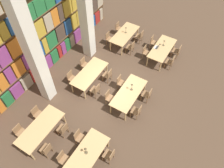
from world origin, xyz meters
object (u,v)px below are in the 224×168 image
object	(u,v)px
desk_lamp_0	(85,150)
reading_table_3	(41,128)
chair_9	(146,52)
desk_lamp_3	(126,29)
reading_table_2	(162,49)
chair_21	(109,38)
chair_7	(121,82)
chair_11	(153,42)
chair_23	(119,28)
chair_5	(109,97)
chair_20	(131,47)
chair_1	(63,159)
reading_table_4	(90,74)
laptop	(157,47)
chair_16	(96,90)
chair_17	(72,78)
chair_2	(110,155)
chair_12	(47,149)
desk_lamp_2	(164,42)
chair_14	(63,129)
chair_15	(38,114)
pillar_center	(85,10)
chair_19	(85,64)
chair_6	(147,95)
reading_table_1	(129,93)
chair_8	(170,62)
desk_lamp_1	(132,86)
chair_18	(108,75)
reading_table_5	(125,35)
chair_4	(137,111)
chair_22	(140,36)
reading_table_0	(86,156)
chair_3	(80,137)
pillar_left	(34,54)
chair_13	(20,132)

from	to	relation	value
desk_lamp_0	reading_table_3	size ratio (longest dim) A/B	0.19
chair_9	desk_lamp_3	world-z (taller)	desk_lamp_3
reading_table_2	chair_21	xyz separation A→B (m)	(-0.59, 3.30, -0.22)
chair_7	chair_11	xyz separation A→B (m)	(3.85, -0.13, 0.00)
chair_21	chair_23	size ratio (longest dim) A/B	1.00
chair_5	chair_20	size ratio (longest dim) A/B	1.00
chair_1	reading_table_4	size ratio (longest dim) A/B	0.39
chair_7	laptop	xyz separation A→B (m)	(3.16, -0.61, 0.33)
chair_16	chair_17	xyz separation A→B (m)	(0.00, 1.54, 0.00)
laptop	chair_16	size ratio (longest dim) A/B	0.36
chair_2	chair_12	size ratio (longest dim) A/B	1.00
desk_lamp_2	chair_17	distance (m)	5.70
reading_table_2	chair_14	size ratio (longest dim) A/B	2.58
chair_15	pillar_center	bearing A→B (deg)	-173.37
chair_5	chair_19	size ratio (longest dim) A/B	1.00
chair_6	chair_20	distance (m)	3.62
chair_5	chair_11	bearing A→B (deg)	178.52
reading_table_1	chair_8	bearing A→B (deg)	-15.10
desk_lamp_2	chair_17	size ratio (longest dim) A/B	0.45
chair_1	desk_lamp_1	distance (m)	4.53
chair_20	chair_19	bearing A→B (deg)	149.61
chair_7	chair_20	world-z (taller)	same
reading_table_4	desk_lamp_3	size ratio (longest dim) A/B	5.35
chair_18	reading_table_5	world-z (taller)	chair_18
chair_4	chair_19	distance (m)	4.13
desk_lamp_0	chair_6	world-z (taller)	desk_lamp_0
desk_lamp_3	chair_5	bearing A→B (deg)	-160.49
pillar_center	reading_table_4	xyz separation A→B (m)	(-1.91, -1.38, -2.30)
desk_lamp_0	chair_22	xyz separation A→B (m)	(8.05, 1.59, -0.59)
chair_4	reading_table_1	bearing A→B (deg)	52.72
reading_table_0	desk_lamp_2	world-z (taller)	desk_lamp_2
chair_8	chair_14	xyz separation A→B (m)	(-6.50, 2.54, 0.00)
reading_table_4	chair_21	world-z (taller)	chair_21
chair_5	chair_9	distance (m)	3.93
pillar_center	desk_lamp_0	size ratio (longest dim) A/B	13.56
chair_21	chair_5	bearing A→B (deg)	31.80
chair_17	chair_8	bearing A→B (deg)	133.69
desk_lamp_1	chair_23	bearing A→B (deg)	36.84
desk_lamp_2	chair_15	world-z (taller)	desk_lamp_2
chair_11	chair_23	world-z (taller)	same
chair_8	chair_3	bearing A→B (deg)	165.47
desk_lamp_0	chair_11	world-z (taller)	desk_lamp_0
pillar_left	chair_14	distance (m)	3.57
reading_table_2	chair_13	world-z (taller)	chair_13
reading_table_3	desk_lamp_1	bearing A→B (deg)	-31.80
chair_3	reading_table_1	distance (m)	3.18
chair_8	reading_table_3	size ratio (longest dim) A/B	0.39
chair_3	chair_18	world-z (taller)	same
desk_lamp_0	chair_14	xyz separation A→B (m)	(0.42, 1.61, -0.59)
chair_5	reading_table_2	xyz separation A→B (m)	(4.45, -0.90, 0.22)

